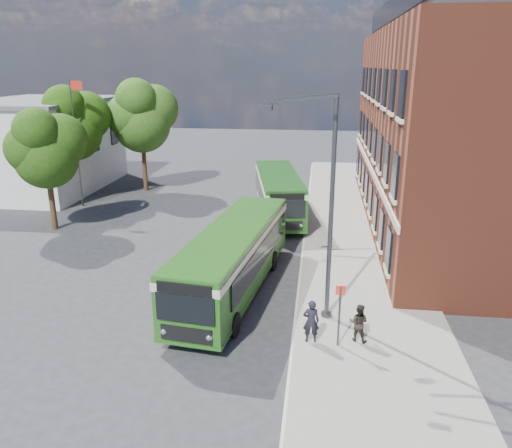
# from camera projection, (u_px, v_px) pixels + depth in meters

# --- Properties ---
(ground) EXTENTS (120.00, 120.00, 0.00)m
(ground) POSITION_uv_depth(u_px,v_px,m) (212.00, 291.00, 22.96)
(ground) COLOR #2C2C2F
(ground) RESTS_ON ground
(pavement) EXTENTS (6.00, 48.00, 0.15)m
(pavement) POSITION_uv_depth(u_px,v_px,m) (356.00, 239.00, 29.65)
(pavement) COLOR gray
(pavement) RESTS_ON ground
(kerb_line) EXTENTS (0.12, 48.00, 0.01)m
(kerb_line) POSITION_uv_depth(u_px,v_px,m) (304.00, 238.00, 30.04)
(kerb_line) COLOR beige
(kerb_line) RESTS_ON ground
(brick_office) EXTENTS (12.10, 26.00, 14.20)m
(brick_office) POSITION_uv_depth(u_px,v_px,m) (475.00, 116.00, 30.48)
(brick_office) COLOR maroon
(brick_office) RESTS_ON ground
(white_building) EXTENTS (9.40, 13.40, 7.30)m
(white_building) POSITION_uv_depth(u_px,v_px,m) (43.00, 145.00, 41.03)
(white_building) COLOR silver
(white_building) RESTS_ON ground
(flagpole) EXTENTS (0.95, 0.10, 9.00)m
(flagpole) POSITION_uv_depth(u_px,v_px,m) (76.00, 139.00, 35.25)
(flagpole) COLOR #36383B
(flagpole) RESTS_ON ground
(street_lamp) EXTENTS (2.96, 2.38, 9.00)m
(street_lamp) POSITION_uv_depth(u_px,v_px,m) (322.00, 206.00, 19.03)
(street_lamp) COLOR #36383B
(street_lamp) RESTS_ON ground
(bus_stop_sign) EXTENTS (0.35, 0.08, 2.52)m
(bus_stop_sign) POSITION_uv_depth(u_px,v_px,m) (339.00, 312.00, 17.86)
(bus_stop_sign) COLOR #36383B
(bus_stop_sign) RESTS_ON ground
(bus_front) EXTENTS (3.97, 11.72, 3.02)m
(bus_front) POSITION_uv_depth(u_px,v_px,m) (233.00, 254.00, 22.42)
(bus_front) COLOR #235918
(bus_front) RESTS_ON ground
(bus_rear) EXTENTS (4.31, 10.19, 3.02)m
(bus_rear) POSITION_uv_depth(u_px,v_px,m) (279.00, 191.00, 33.61)
(bus_rear) COLOR #194D13
(bus_rear) RESTS_ON ground
(pedestrian_a) EXTENTS (0.65, 0.46, 1.67)m
(pedestrian_a) POSITION_uv_depth(u_px,v_px,m) (311.00, 321.00, 18.27)
(pedestrian_a) COLOR black
(pedestrian_a) RESTS_ON pavement
(pedestrian_b) EXTENTS (0.85, 0.75, 1.47)m
(pedestrian_b) POSITION_uv_depth(u_px,v_px,m) (359.00, 323.00, 18.36)
(pedestrian_b) COLOR black
(pedestrian_b) RESTS_ON pavement
(tree_left) EXTENTS (4.51, 4.29, 7.61)m
(tree_left) POSITION_uv_depth(u_px,v_px,m) (46.00, 148.00, 30.08)
(tree_left) COLOR #392715
(tree_left) RESTS_ON ground
(tree_mid) EXTENTS (5.11, 4.86, 8.63)m
(tree_mid) POSITION_uv_depth(u_px,v_px,m) (72.00, 123.00, 36.90)
(tree_mid) COLOR #392715
(tree_mid) RESTS_ON ground
(tree_right) EXTENTS (5.34, 5.08, 9.02)m
(tree_right) POSITION_uv_depth(u_px,v_px,m) (142.00, 115.00, 39.52)
(tree_right) COLOR #392715
(tree_right) RESTS_ON ground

